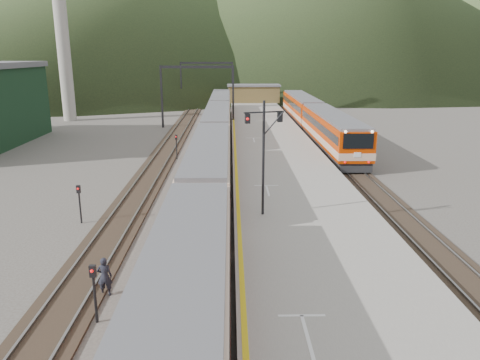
{
  "coord_description": "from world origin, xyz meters",
  "views": [
    {
      "loc": [
        1.44,
        -6.72,
        9.54
      ],
      "look_at": [
        2.0,
        20.95,
        2.0
      ],
      "focal_mm": 35.0,
      "sensor_mm": 36.0,
      "label": 1
    }
  ],
  "objects_px": {
    "main_train": "(214,143)",
    "second_train": "(314,117)",
    "signal_mast": "(264,146)",
    "worker": "(105,276)"
  },
  "relations": [
    {
      "from": "main_train",
      "to": "second_train",
      "type": "xyz_separation_m",
      "value": [
        11.5,
        15.92,
        0.11
      ]
    },
    {
      "from": "second_train",
      "to": "signal_mast",
      "type": "distance_m",
      "value": 33.14
    },
    {
      "from": "second_train",
      "to": "worker",
      "type": "distance_m",
      "value": 41.76
    },
    {
      "from": "main_train",
      "to": "signal_mast",
      "type": "bearing_deg",
      "value": -78.8
    },
    {
      "from": "second_train",
      "to": "main_train",
      "type": "bearing_deg",
      "value": -125.84
    },
    {
      "from": "main_train",
      "to": "worker",
      "type": "relative_size",
      "value": 46.19
    },
    {
      "from": "signal_mast",
      "to": "worker",
      "type": "distance_m",
      "value": 10.53
    },
    {
      "from": "signal_mast",
      "to": "main_train",
      "type": "bearing_deg",
      "value": 101.2
    },
    {
      "from": "worker",
      "to": "signal_mast",
      "type": "bearing_deg",
      "value": -135.95
    },
    {
      "from": "signal_mast",
      "to": "worker",
      "type": "relative_size",
      "value": 3.76
    }
  ]
}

